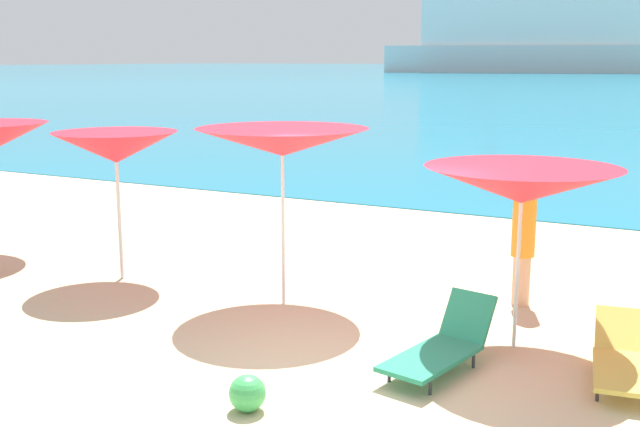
{
  "coord_description": "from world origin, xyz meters",
  "views": [
    {
      "loc": [
        3.46,
        -6.86,
        3.26
      ],
      "look_at": [
        -1.31,
        2.3,
        1.2
      ],
      "focal_mm": 43.64,
      "sensor_mm": 36.0,
      "label": 1
    }
  ],
  "objects_px": {
    "lounge_chair_2": "(623,358)",
    "cruise_ship": "(532,34)",
    "umbrella_2": "(282,142)",
    "lounge_chair_3": "(442,345)",
    "umbrella_3": "(522,185)",
    "beach_ball": "(247,393)",
    "beachgoer_1": "(523,236)",
    "umbrella_1": "(116,148)"
  },
  "relations": [
    {
      "from": "lounge_chair_2",
      "to": "cruise_ship",
      "type": "height_order",
      "value": "cruise_ship"
    },
    {
      "from": "umbrella_2",
      "to": "cruise_ship",
      "type": "relative_size",
      "value": 0.04
    },
    {
      "from": "lounge_chair_3",
      "to": "lounge_chair_2",
      "type": "bearing_deg",
      "value": 30.02
    },
    {
      "from": "umbrella_3",
      "to": "cruise_ship",
      "type": "bearing_deg",
      "value": 102.59
    },
    {
      "from": "umbrella_3",
      "to": "cruise_ship",
      "type": "xyz_separation_m",
      "value": [
        -39.51,
        176.91,
        6.92
      ]
    },
    {
      "from": "umbrella_2",
      "to": "beach_ball",
      "type": "xyz_separation_m",
      "value": [
        1.36,
        -3.01,
        -2.01
      ]
    },
    {
      "from": "lounge_chair_2",
      "to": "beachgoer_1",
      "type": "relative_size",
      "value": 0.94
    },
    {
      "from": "lounge_chair_2",
      "to": "umbrella_2",
      "type": "bearing_deg",
      "value": 163.11
    },
    {
      "from": "lounge_chair_2",
      "to": "beach_ball",
      "type": "distance_m",
      "value": 3.87
    },
    {
      "from": "umbrella_3",
      "to": "lounge_chair_3",
      "type": "distance_m",
      "value": 1.98
    },
    {
      "from": "lounge_chair_2",
      "to": "umbrella_1",
      "type": "bearing_deg",
      "value": 166.86
    },
    {
      "from": "lounge_chair_2",
      "to": "lounge_chair_3",
      "type": "height_order",
      "value": "lounge_chair_3"
    },
    {
      "from": "lounge_chair_3",
      "to": "cruise_ship",
      "type": "bearing_deg",
      "value": 114.15
    },
    {
      "from": "umbrella_1",
      "to": "umbrella_2",
      "type": "relative_size",
      "value": 0.93
    },
    {
      "from": "lounge_chair_3",
      "to": "cruise_ship",
      "type": "xyz_separation_m",
      "value": [
        -38.98,
        177.91,
        8.54
      ]
    },
    {
      "from": "umbrella_1",
      "to": "beachgoer_1",
      "type": "bearing_deg",
      "value": 14.83
    },
    {
      "from": "cruise_ship",
      "to": "beachgoer_1",
      "type": "bearing_deg",
      "value": -91.6
    },
    {
      "from": "umbrella_2",
      "to": "cruise_ship",
      "type": "xyz_separation_m",
      "value": [
        -36.33,
        176.7,
        6.62
      ]
    },
    {
      "from": "umbrella_1",
      "to": "beachgoer_1",
      "type": "relative_size",
      "value": 1.25
    },
    {
      "from": "umbrella_3",
      "to": "beach_ball",
      "type": "xyz_separation_m",
      "value": [
        -1.82,
        -2.81,
        -1.71
      ]
    },
    {
      "from": "umbrella_1",
      "to": "beach_ball",
      "type": "xyz_separation_m",
      "value": [
        4.13,
        -2.93,
        -1.81
      ]
    },
    {
      "from": "lounge_chair_3",
      "to": "cruise_ship",
      "type": "distance_m",
      "value": 182.33
    },
    {
      "from": "umbrella_1",
      "to": "umbrella_2",
      "type": "bearing_deg",
      "value": 1.65
    },
    {
      "from": "umbrella_3",
      "to": "umbrella_1",
      "type": "bearing_deg",
      "value": 178.81
    },
    {
      "from": "lounge_chair_3",
      "to": "cruise_ship",
      "type": "relative_size",
      "value": 0.02
    },
    {
      "from": "umbrella_1",
      "to": "lounge_chair_3",
      "type": "height_order",
      "value": "umbrella_1"
    },
    {
      "from": "umbrella_1",
      "to": "beach_ball",
      "type": "height_order",
      "value": "umbrella_1"
    },
    {
      "from": "umbrella_1",
      "to": "umbrella_2",
      "type": "height_order",
      "value": "umbrella_2"
    },
    {
      "from": "umbrella_3",
      "to": "beachgoer_1",
      "type": "distance_m",
      "value": 1.9
    },
    {
      "from": "lounge_chair_2",
      "to": "lounge_chair_3",
      "type": "distance_m",
      "value": 1.84
    },
    {
      "from": "umbrella_3",
      "to": "beach_ball",
      "type": "relative_size",
      "value": 6.54
    },
    {
      "from": "umbrella_2",
      "to": "lounge_chair_3",
      "type": "relative_size",
      "value": 1.44
    },
    {
      "from": "umbrella_1",
      "to": "umbrella_2",
      "type": "distance_m",
      "value": 2.79
    },
    {
      "from": "umbrella_2",
      "to": "lounge_chair_2",
      "type": "relative_size",
      "value": 1.42
    },
    {
      "from": "umbrella_1",
      "to": "lounge_chair_2",
      "type": "xyz_separation_m",
      "value": [
        7.18,
        -0.55,
        -1.74
      ]
    },
    {
      "from": "lounge_chair_3",
      "to": "umbrella_2",
      "type": "bearing_deg",
      "value": 167.39
    },
    {
      "from": "cruise_ship",
      "to": "beach_ball",
      "type": "bearing_deg",
      "value": -92.36
    },
    {
      "from": "umbrella_1",
      "to": "beach_ball",
      "type": "distance_m",
      "value": 5.38
    },
    {
      "from": "cruise_ship",
      "to": "umbrella_1",
      "type": "bearing_deg",
      "value": -93.46
    },
    {
      "from": "lounge_chair_2",
      "to": "cruise_ship",
      "type": "relative_size",
      "value": 0.02
    },
    {
      "from": "umbrella_2",
      "to": "umbrella_3",
      "type": "bearing_deg",
      "value": -3.66
    },
    {
      "from": "umbrella_3",
      "to": "lounge_chair_2",
      "type": "xyz_separation_m",
      "value": [
        1.22,
        -0.43,
        -1.65
      ]
    }
  ]
}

